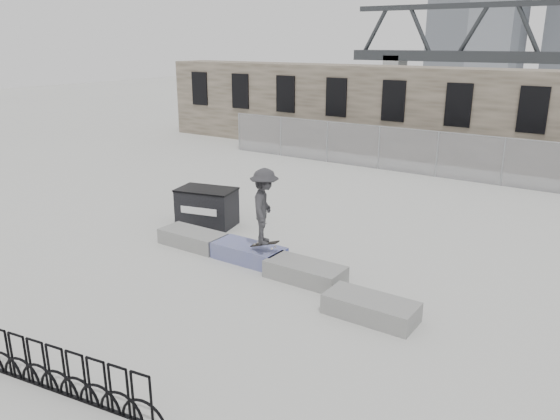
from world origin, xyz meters
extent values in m
plane|color=#BBBBB6|center=(0.00, 0.00, 0.00)|extent=(120.00, 120.00, 0.00)
cube|color=brown|center=(0.00, 16.25, 2.25)|extent=(36.00, 2.50, 4.50)
cube|color=black|center=(-16.00, 14.98, 2.90)|extent=(1.20, 0.12, 2.00)
cube|color=black|center=(-12.80, 14.98, 2.90)|extent=(1.20, 0.12, 2.00)
cube|color=black|center=(-9.60, 14.98, 2.90)|extent=(1.20, 0.12, 2.00)
cube|color=black|center=(-6.40, 14.98, 2.90)|extent=(1.20, 0.12, 2.00)
cube|color=black|center=(-3.20, 14.98, 2.90)|extent=(1.20, 0.12, 2.00)
cube|color=black|center=(0.00, 14.98, 2.90)|extent=(1.20, 0.12, 2.00)
cube|color=black|center=(3.20, 14.98, 2.90)|extent=(1.20, 0.12, 2.00)
cylinder|color=gray|center=(-11.00, 12.50, 1.00)|extent=(0.06, 0.06, 2.00)
cylinder|color=gray|center=(-8.25, 12.50, 1.00)|extent=(0.06, 0.06, 2.00)
cylinder|color=gray|center=(-5.50, 12.50, 1.00)|extent=(0.06, 0.06, 2.00)
cylinder|color=gray|center=(-2.75, 12.50, 1.00)|extent=(0.06, 0.06, 2.00)
cylinder|color=gray|center=(0.00, 12.50, 1.00)|extent=(0.06, 0.06, 2.00)
cylinder|color=gray|center=(2.75, 12.50, 1.00)|extent=(0.06, 0.06, 2.00)
cube|color=#99999E|center=(0.00, 12.50, 1.00)|extent=(22.00, 0.02, 2.00)
cylinder|color=gray|center=(0.00, 12.50, 2.00)|extent=(22.00, 0.04, 0.04)
cube|color=gray|center=(-3.01, 0.21, 0.22)|extent=(2.00, 0.90, 0.45)
cube|color=#2D471E|center=(-3.01, 0.21, 0.39)|extent=(1.76, 0.66, 0.10)
cube|color=#313B95|center=(-0.95, 0.23, 0.22)|extent=(2.00, 0.90, 0.45)
cube|color=#2D471E|center=(-0.95, 0.23, 0.39)|extent=(1.76, 0.66, 0.10)
cube|color=gray|center=(0.98, 0.01, 0.22)|extent=(2.00, 0.90, 0.45)
cube|color=#2D471E|center=(0.98, 0.01, 0.39)|extent=(1.76, 0.66, 0.10)
cube|color=gray|center=(3.17, -0.83, 0.22)|extent=(2.00, 0.90, 0.45)
cube|color=#2D471E|center=(3.17, -0.83, 0.39)|extent=(1.76, 0.66, 0.10)
cube|color=black|center=(-3.92, 1.89, 0.59)|extent=(2.00, 1.47, 1.17)
cube|color=black|center=(-3.92, 1.89, 1.19)|extent=(2.06, 1.52, 0.05)
cube|color=white|center=(-3.79, 1.34, 0.63)|extent=(1.23, 0.31, 0.23)
cube|color=black|center=(-0.29, -6.29, 0.02)|extent=(4.46, 0.75, 0.04)
torus|color=black|center=(-1.40, -6.47, 0.45)|extent=(0.89, 0.19, 0.89)
torus|color=black|center=(-0.95, -6.40, 0.45)|extent=(0.89, 0.19, 0.89)
torus|color=black|center=(-0.51, -6.33, 0.45)|extent=(0.89, 0.19, 0.89)
torus|color=black|center=(-0.06, -6.26, 0.45)|extent=(0.89, 0.19, 0.89)
torus|color=black|center=(0.38, -6.19, 0.45)|extent=(0.89, 0.19, 0.89)
torus|color=black|center=(0.83, -6.12, 0.45)|extent=(0.89, 0.19, 0.89)
torus|color=black|center=(1.27, -6.05, 0.45)|extent=(0.89, 0.19, 0.89)
torus|color=black|center=(1.72, -5.98, 0.45)|extent=(0.89, 0.19, 0.89)
cube|color=gray|center=(-20.00, 55.00, 2.00)|extent=(2.00, 3.00, 4.00)
imported|color=#2F2F32|center=(-0.33, 0.11, 1.69)|extent=(1.27, 1.48, 1.98)
cube|color=black|center=(-0.33, 0.11, 0.67)|extent=(0.80, 0.31, 0.25)
cylinder|color=beige|center=(-0.61, 0.04, 0.62)|extent=(0.06, 0.03, 0.06)
cylinder|color=beige|center=(-0.61, 0.18, 0.62)|extent=(0.06, 0.03, 0.06)
cylinder|color=beige|center=(-0.05, 0.04, 0.62)|extent=(0.06, 0.03, 0.06)
cylinder|color=beige|center=(-0.05, 0.18, 0.62)|extent=(0.06, 0.03, 0.06)
camera|label=1|loc=(7.53, -10.71, 5.76)|focal=35.00mm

